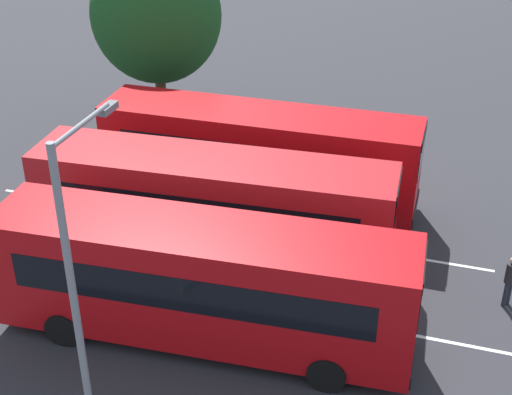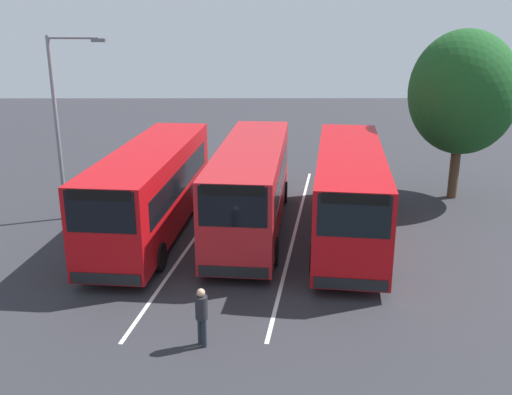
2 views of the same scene
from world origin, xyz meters
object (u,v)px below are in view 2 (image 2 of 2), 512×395
at_px(bus_far_left, 152,187).
at_px(pedestrian, 202,313).
at_px(depot_tree, 463,93).
at_px(street_lamp, 61,117).
at_px(bus_center_left, 251,184).
at_px(bus_center_right, 349,190).

height_order(bus_far_left, pedestrian, bus_far_left).
height_order(pedestrian, depot_tree, depot_tree).
distance_m(bus_far_left, pedestrian, 8.57).
xyz_separation_m(pedestrian, street_lamp, (-9.72, -6.33, 3.35)).
bearing_deg(street_lamp, pedestrian, -47.59).
height_order(pedestrian, street_lamp, street_lamp).
relative_size(bus_far_left, street_lamp, 1.49).
bearing_deg(street_lamp, bus_far_left, -13.93).
bearing_deg(bus_center_left, bus_far_left, -77.07).
relative_size(bus_center_right, depot_tree, 1.45).
xyz_separation_m(bus_center_right, pedestrian, (7.71, -4.91, -0.91)).
distance_m(pedestrian, street_lamp, 12.08).
distance_m(bus_far_left, depot_tree, 14.31).
bearing_deg(pedestrian, bus_far_left, 62.66).
xyz_separation_m(pedestrian, depot_tree, (-12.69, 10.63, 3.93)).
relative_size(pedestrian, street_lamp, 0.22).
xyz_separation_m(street_lamp, depot_tree, (-2.96, 16.96, 0.58)).
relative_size(bus_far_left, depot_tree, 1.44).
bearing_deg(depot_tree, bus_far_left, -70.92).
distance_m(bus_center_left, bus_center_right, 3.80).
distance_m(bus_center_right, street_lamp, 11.68).
relative_size(bus_center_left, bus_center_right, 1.00).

